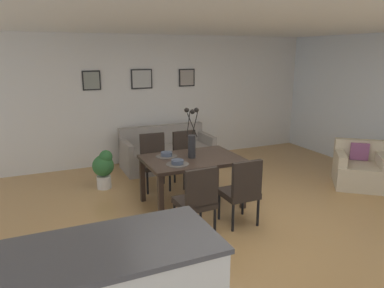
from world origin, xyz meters
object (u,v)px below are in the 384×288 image
bowl_near_left (177,162)px  armchair (359,169)px  dining_table (192,163)px  dining_chair_near_right (154,159)px  potted_plant (104,167)px  framed_picture_right (187,78)px  dining_chair_near_left (197,198)px  sofa (167,153)px  bowl_near_right (167,154)px  framed_picture_left (91,80)px  dining_chair_far_right (187,155)px  framed_picture_center (142,79)px  centerpiece_vase (192,139)px  dining_chair_far_left (242,189)px

bowl_near_left → armchair: 3.35m
dining_table → dining_chair_near_right: (-0.29, 0.92, -0.14)m
armchair → potted_plant: (-4.07, 1.64, 0.09)m
framed_picture_right → dining_chair_near_right: bearing=-129.0°
bowl_near_left → dining_table: bearing=34.9°
dining_table → dining_chair_near_right: size_ratio=1.52×
dining_table → dining_chair_near_left: bearing=-110.0°
bowl_near_left → potted_plant: (-0.77, 1.44, -0.41)m
dining_table → armchair: 3.04m
dining_chair_near_left → armchair: size_ratio=0.82×
dining_table → framed_picture_right: framed_picture_right is taller
dining_table → sofa: (0.30, 1.92, -0.37)m
dining_chair_near_right → sofa: bearing=59.5°
bowl_near_right → sofa: size_ratio=0.10×
framed_picture_left → bowl_near_right: bearing=-73.4°
dining_chair_near_left → dining_chair_far_right: bearing=70.5°
dining_table → bowl_near_right: size_ratio=8.24×
dining_chair_far_right → framed_picture_left: size_ratio=2.47×
dining_chair_near_left → sofa: dining_chair_near_left is taller
framed_picture_left → framed_picture_center: size_ratio=0.85×
centerpiece_vase → dining_chair_near_left: bearing=-110.1°
dining_chair_far_left → dining_chair_far_right: (-0.02, 1.77, 0.00)m
sofa → framed_picture_right: 1.71m
dining_chair_near_right → centerpiece_vase: bearing=-72.7°
framed_picture_center → framed_picture_right: 0.99m
dining_table → armchair: bearing=-8.0°
dining_table → framed_picture_center: bearing=90.0°
dining_chair_near_right → potted_plant: 0.86m
dining_chair_far_right → centerpiece_vase: bearing=-108.9°
armchair → potted_plant: size_ratio=1.68×
framed_picture_center → bowl_near_left: bearing=-96.6°
bowl_near_right → sofa: 1.87m
dining_table → dining_chair_far_left: (0.33, -0.88, -0.14)m
dining_chair_far_left → dining_chair_far_right: bearing=90.7°
dining_chair_near_right → bowl_near_left: dining_chair_near_right is taller
dining_chair_far_left → bowl_near_right: bearing=120.2°
bowl_near_left → framed_picture_left: bearing=104.0°
dining_chair_far_left → armchair: size_ratio=0.82×
centerpiece_vase → framed_picture_right: 2.78m
dining_table → dining_chair_near_right: 0.97m
framed_picture_center → potted_plant: (-1.08, -1.27, -1.36)m
dining_chair_near_left → armchair: bearing=8.6°
dining_table → bowl_near_right: (-0.32, 0.22, 0.13)m
dining_chair_far_right → framed_picture_left: 2.40m
sofa → potted_plant: (-1.38, -0.69, 0.09)m
dining_chair_near_left → dining_chair_far_left: (0.66, 0.04, 0.00)m
dining_chair_far_right → dining_chair_near_right: bearing=177.1°
dining_chair_near_left → framed_picture_left: 3.68m
centerpiece_vase → framed_picture_right: (0.99, 2.49, 0.70)m
dining_chair_far_left → framed_picture_right: 3.65m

